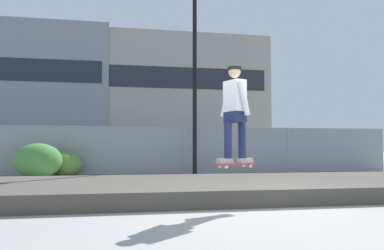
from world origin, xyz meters
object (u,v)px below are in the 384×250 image
object	(u,v)px
skateboard	(235,164)
street_lamp	(195,54)
shrub_left	(38,161)
shrub_center	(66,164)
parked_car_near	(44,152)
skater	(235,108)

from	to	relation	value
skateboard	street_lamp	size ratio (longest dim) A/B	0.11
shrub_left	shrub_center	distance (m)	1.00
street_lamp	shrub_center	distance (m)	6.16
parked_car_near	shrub_center	world-z (taller)	parked_car_near
skateboard	skater	size ratio (longest dim) A/B	0.48
skater	street_lamp	size ratio (longest dim) A/B	0.23
skateboard	shrub_center	world-z (taller)	shrub_center
shrub_center	parked_car_near	bearing A→B (deg)	115.33
skateboard	parked_car_near	world-z (taller)	parked_car_near
street_lamp	shrub_left	distance (m)	6.67
shrub_center	skateboard	bearing A→B (deg)	-61.33
skateboard	skater	world-z (taller)	skater
shrub_left	skater	bearing A→B (deg)	-54.57
street_lamp	parked_car_near	size ratio (longest dim) A/B	1.64
street_lamp	parked_car_near	distance (m)	7.78
parked_car_near	shrub_left	distance (m)	3.63
skateboard	parked_car_near	size ratio (longest dim) A/B	0.18
street_lamp	shrub_center	xyz separation A→B (m)	(-4.60, 0.34, -4.09)
skater	street_lamp	distance (m)	7.59
street_lamp	shrub_left	world-z (taller)	street_lamp
shrub_left	shrub_center	size ratio (longest dim) A/B	1.35
street_lamp	parked_car_near	world-z (taller)	street_lamp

